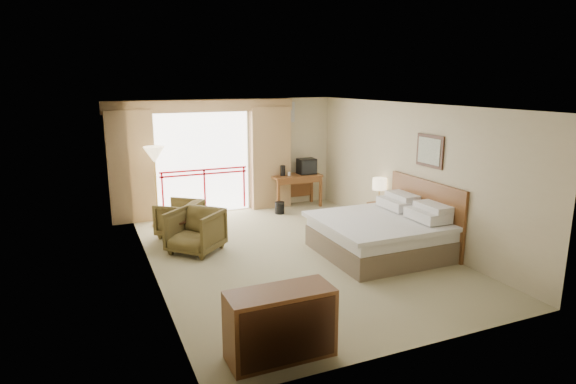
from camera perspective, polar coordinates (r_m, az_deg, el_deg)
name	(u,v)px	position (r m, az deg, el deg)	size (l,w,h in m)	color
floor	(294,254)	(8.93, 0.68, -7.35)	(7.00, 7.00, 0.00)	#958D64
ceiling	(294,105)	(8.38, 0.73, 10.23)	(7.00, 7.00, 0.00)	white
wall_back	(235,155)	(11.79, -6.25, 4.37)	(5.00, 5.00, 0.00)	#C6B893
wall_front	(420,241)	(5.65, 15.36, -5.62)	(5.00, 5.00, 0.00)	#C6B893
wall_left	(149,195)	(7.90, -16.11, -0.36)	(7.00, 7.00, 0.00)	#C6B893
wall_right	(409,172)	(9.82, 14.17, 2.31)	(7.00, 7.00, 0.00)	#C6B893
balcony_door	(203,163)	(11.58, -9.99, 3.35)	(2.40, 2.40, 0.00)	white
balcony_railing	(204,180)	(11.64, -9.89, 1.45)	(2.09, 0.03, 1.02)	red
curtain_left	(131,167)	(11.19, -18.08, 2.82)	(1.00, 0.26, 2.50)	#997650
curtain_right	(270,158)	(11.94, -2.11, 4.06)	(1.00, 0.26, 2.50)	#997650
valance	(202,106)	(11.34, -10.14, 10.01)	(4.40, 0.22, 0.28)	#997650
hvac_vent	(285,112)	(12.09, -0.35, 9.44)	(0.50, 0.04, 0.50)	silver
bed	(382,234)	(9.01, 11.03, -4.88)	(2.13, 2.06, 0.97)	brown
headboard	(425,214)	(9.49, 15.93, -2.50)	(0.06, 2.10, 1.30)	#5F3115
framed_art	(430,151)	(9.26, 16.44, 4.68)	(0.04, 0.72, 0.60)	black
nightstand	(379,216)	(10.57, 10.79, -2.77)	(0.38, 0.45, 0.54)	#5F3115
table_lamp	(379,184)	(10.45, 10.79, 0.90)	(0.30, 0.30, 0.53)	tan
phone	(382,203)	(10.35, 11.09, -1.33)	(0.20, 0.15, 0.09)	black
desk	(295,181)	(12.13, 0.81, 1.27)	(1.25, 0.60, 0.82)	#5F3115
tv	(307,166)	(12.13, 2.23, 3.06)	(0.43, 0.35, 0.39)	black
coffee_maker	(283,171)	(11.89, -0.62, 2.54)	(0.12, 0.12, 0.26)	black
cup	(289,174)	(11.92, 0.14, 2.16)	(0.07, 0.07, 0.10)	white
wastebasket	(280,208)	(11.53, -1.00, -1.88)	(0.23, 0.23, 0.28)	black
armchair_far	(181,236)	(10.19, -12.61, -5.06)	(0.79, 0.81, 0.74)	#463A1E
armchair_near	(196,252)	(9.20, -10.81, -6.95)	(0.86, 0.89, 0.81)	#463A1E
side_table	(176,228)	(9.51, -13.17, -4.22)	(0.46, 0.46, 0.50)	black
book	(175,220)	(9.46, -13.22, -3.27)	(0.16, 0.22, 0.02)	white
floor_lamp	(154,158)	(10.66, -15.55, 3.90)	(0.45, 0.45, 1.75)	tan
dresser	(280,324)	(5.67, -0.90, -15.40)	(1.23, 0.52, 0.82)	#5F3115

